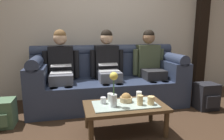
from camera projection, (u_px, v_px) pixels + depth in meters
name	position (u px, v px, depth m)	size (l,w,h in m)	color
ground_plane	(128.00, 138.00, 2.23)	(14.00, 14.00, 0.00)	#382619
back_wall_patterned	(102.00, 17.00, 3.59)	(6.00, 0.12, 2.90)	beige
timber_pillar	(202.00, 18.00, 3.89)	(0.20, 0.20, 2.90)	black
couch	(108.00, 82.00, 3.28)	(2.44, 0.88, 0.96)	#2D3851
person_left	(61.00, 66.00, 3.07)	(0.56, 0.67, 1.22)	#595B66
person_middle	(108.00, 65.00, 3.22)	(0.56, 0.67, 1.22)	#595B66
person_right	(150.00, 63.00, 3.38)	(0.56, 0.67, 1.22)	#232326
coffee_table	(125.00, 108.00, 2.32)	(0.95, 0.53, 0.35)	#47331E
flower_vase	(114.00, 89.00, 2.18)	(0.09, 0.09, 0.40)	silver
snack_bowl	(126.00, 98.00, 2.37)	(0.15, 0.15, 0.12)	tan
cup_near_left	(140.00, 100.00, 2.26)	(0.07, 0.07, 0.11)	#DBB77A
cup_near_right	(151.00, 100.00, 2.28)	(0.08, 0.08, 0.10)	#DBB77A
cup_far_center	(110.00, 97.00, 2.37)	(0.07, 0.07, 0.10)	white
cup_far_left	(139.00, 96.00, 2.41)	(0.07, 0.07, 0.11)	white
cup_far_right	(103.00, 100.00, 2.31)	(0.06, 0.06, 0.08)	silver
backpack_right	(206.00, 96.00, 3.07)	(0.32, 0.31, 0.40)	black
backpack_left	(1.00, 114.00, 2.49)	(0.32, 0.32, 0.34)	#4C6B4C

